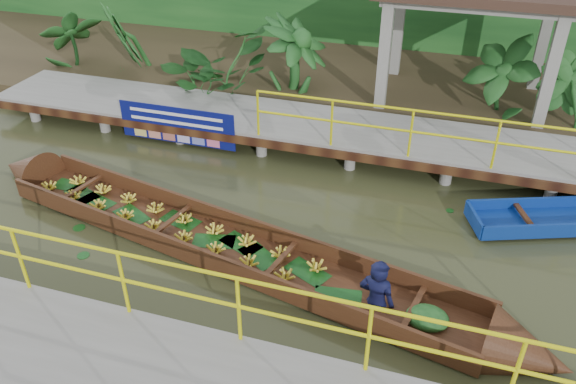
% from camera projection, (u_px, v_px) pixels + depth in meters
% --- Properties ---
extents(ground, '(80.00, 80.00, 0.00)m').
position_uv_depth(ground, '(263.00, 231.00, 10.11)').
color(ground, '#32341A').
rests_on(ground, ground).
extents(land_strip, '(30.00, 8.00, 0.45)m').
position_uv_depth(land_strip, '(351.00, 76.00, 16.02)').
color(land_strip, '#2E2517').
rests_on(land_strip, ground).
extents(far_dock, '(16.00, 2.06, 1.66)m').
position_uv_depth(far_dock, '(315.00, 128.00, 12.60)').
color(far_dock, slate).
rests_on(far_dock, ground).
extents(pavilion, '(4.40, 3.00, 3.00)m').
position_uv_depth(pavilion, '(475.00, 1.00, 12.90)').
color(pavilion, slate).
rests_on(pavilion, ground).
extents(vendor_boat, '(11.04, 3.35, 2.07)m').
position_uv_depth(vendor_boat, '(232.00, 245.00, 9.45)').
color(vendor_boat, '#381D0F').
rests_on(vendor_boat, ground).
extents(blue_banner, '(2.78, 0.04, 0.87)m').
position_uv_depth(blue_banner, '(177.00, 125.00, 12.54)').
color(blue_banner, '#0B105C').
rests_on(blue_banner, ground).
extents(tropical_plants, '(14.17, 1.17, 1.46)m').
position_uv_depth(tropical_plants, '(282.00, 64.00, 14.08)').
color(tropical_plants, '#143F18').
rests_on(tropical_plants, ground).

